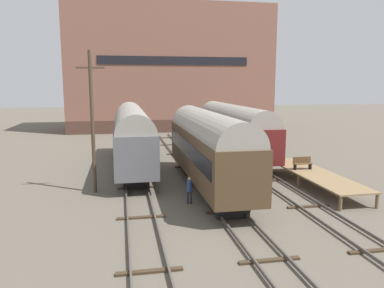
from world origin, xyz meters
name	(u,v)px	position (x,y,z in m)	size (l,w,h in m)	color
ground_plane	(215,197)	(0.00, 0.00, 0.00)	(200.00, 200.00, 0.00)	#60594C
track_left	(138,199)	(-4.89, 0.00, 0.14)	(2.60, 60.00, 0.26)	#4C4742
track_middle	(215,195)	(0.00, 0.00, 0.14)	(2.60, 60.00, 0.26)	#4C4742
track_right	(286,191)	(4.89, 0.00, 0.14)	(2.60, 60.00, 0.26)	#4C4742
train_car_maroon	(233,128)	(4.89, 12.20, 2.95)	(3.04, 17.24, 5.21)	black
train_car_grey	(132,133)	(-4.89, 9.56, 3.03)	(2.93, 17.63, 5.30)	black
train_car_brown	(208,145)	(0.00, 2.05, 3.05)	(2.96, 15.30, 5.36)	black
station_platform	(314,174)	(7.53, 1.20, 0.89)	(2.65, 10.57, 0.98)	#8C704C
bench	(302,163)	(7.21, 2.42, 1.47)	(1.40, 0.40, 0.91)	brown
person_worker	(189,188)	(-1.87, -1.03, 0.99)	(0.32, 0.32, 1.66)	#282833
utility_pole	(92,121)	(-7.63, 2.58, 4.82)	(1.80, 0.24, 9.32)	#473828
warehouse_building	(169,69)	(2.10, 38.96, 9.58)	(31.45, 12.63, 19.17)	#4F342A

